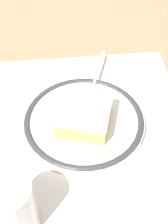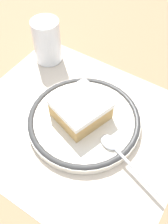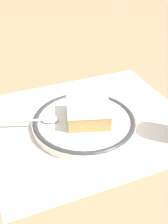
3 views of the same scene
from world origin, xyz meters
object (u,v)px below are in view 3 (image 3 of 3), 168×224
Objects in this scene: plate at (84,122)px; spoon at (39,120)px; cake_slice at (88,111)px; napkin at (114,87)px.

spoon reaches higher than plate.
plate is 1.95× the size of cake_slice.
plate is 1.56× the size of spoon.
cake_slice is at bearing -135.90° from napkin.
spoon is at bearing 161.42° from plate.
plate is 0.03m from cake_slice.
spoon is (-0.10, 0.03, -0.02)m from cake_slice.
napkin is at bearing 21.81° from spoon.
plate is at bearing -18.58° from spoon.
spoon is (-0.09, 0.03, 0.01)m from plate.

